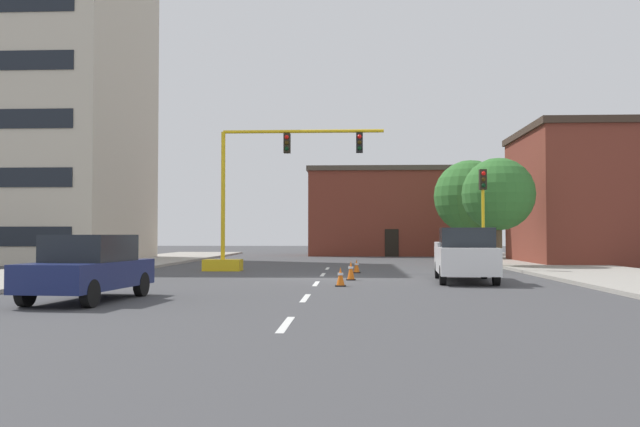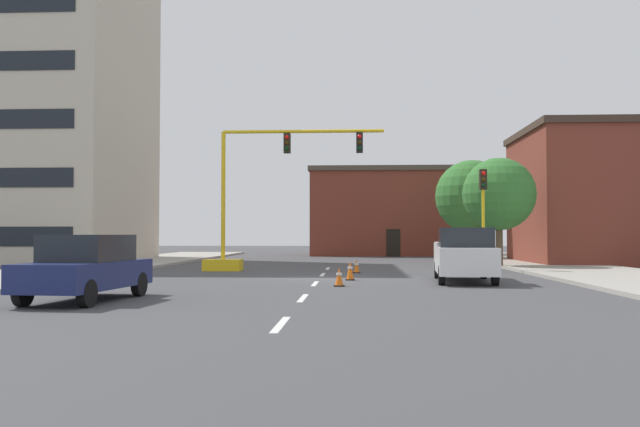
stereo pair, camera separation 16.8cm
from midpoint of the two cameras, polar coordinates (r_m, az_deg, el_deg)
name	(u,v)px [view 2 (the right image)]	position (r m, az deg, el deg)	size (l,w,h in m)	color
ground_plane	(319,278)	(27.26, 0.13, -5.45)	(160.00, 160.00, 0.00)	#424244
sidewalk_left	(100,267)	(37.66, -17.78, -4.25)	(6.00, 56.00, 0.14)	#9E998E
sidewalk_right	(563,268)	(36.77, 19.83, -4.29)	(6.00, 56.00, 0.14)	#9E998E
lane_stripe_seg_0	(281,324)	(13.36, -2.94, -9.24)	(0.16, 2.40, 0.01)	silver
lane_stripe_seg_1	(303,298)	(18.81, -1.18, -7.08)	(0.16, 2.40, 0.01)	silver
lane_stripe_seg_2	(315,284)	(24.28, -0.23, -5.89)	(0.16, 2.40, 0.01)	silver
lane_stripe_seg_3	(323,275)	(29.76, 0.38, -5.14)	(0.16, 2.40, 0.01)	silver
lane_stripe_seg_4	(328,268)	(35.24, 0.79, -4.62)	(0.16, 2.40, 0.01)	silver
building_tall_left	(39,84)	(49.17, -22.35, 10.03)	(12.80, 13.17, 23.38)	beige
building_brick_center	(391,212)	(58.35, 6.03, 0.11)	(13.70, 7.56, 7.33)	brown
building_row_right	(624,196)	(44.58, 24.22, 1.35)	(12.10, 9.99, 8.10)	brown
traffic_signal_gantry	(245,225)	(33.15, -6.12, -0.95)	(8.69, 1.20, 6.83)	yellow
traffic_light_pole_right	(483,196)	(32.69, 13.64, 1.39)	(0.32, 0.47, 4.80)	yellow
tree_right_far	(472,197)	(49.33, 12.69, 1.38)	(5.19, 5.19, 7.04)	#4C3823
tree_right_mid	(499,194)	(36.82, 14.87, 1.56)	(3.81, 3.81, 5.77)	brown
pickup_truck_white	(464,255)	(25.75, 12.14, -3.45)	(2.41, 5.54, 1.99)	white
sedan_navy_near_left	(86,267)	(18.94, -18.73, -4.27)	(2.26, 4.65, 1.74)	navy
traffic_cone_roadside_a	(339,277)	(23.03, 1.82, -5.33)	(0.36, 0.36, 0.65)	black
traffic_cone_roadside_b	(350,270)	(26.18, 2.72, -4.79)	(0.36, 0.36, 0.76)	black
traffic_cone_roadside_c	(356,266)	(31.16, 3.22, -4.43)	(0.36, 0.36, 0.62)	black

